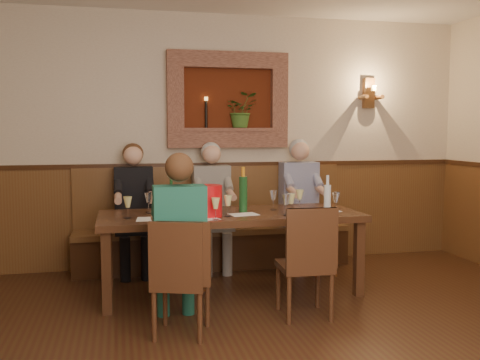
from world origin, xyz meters
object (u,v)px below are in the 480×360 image
Objects in this scene: chair_near_right at (305,284)px; wine_bottle_green_a at (243,193)px; person_bench_left at (134,221)px; person_bench_mid at (213,218)px; water_bottle at (327,198)px; dining_table at (231,221)px; person_chair_front at (179,256)px; spittoon_bucket at (208,201)px; bench at (213,238)px; person_bench_right at (301,213)px; chair_near_left at (181,301)px; wine_bottle_green_b at (171,198)px.

wine_bottle_green_a reaches higher than chair_near_right.
wine_bottle_green_a is (0.98, -0.81, 0.36)m from person_bench_left.
person_bench_mid is 3.89× the size of water_bottle.
dining_table is 0.97m from person_chair_front.
person_chair_front reaches higher than spittoon_bucket.
bench is 2.12× the size of person_bench_right.
spittoon_bucket is at bearing -101.93° from person_bench_mid.
chair_near_right is 0.66× the size of person_bench_mid.
bench is 0.27m from person_bench_mid.
chair_near_left is 2.07× the size of wine_bottle_green_a.
wine_bottle_green_a is at bearing 159.38° from water_bottle.
bench is 2.18× the size of person_bench_left.
chair_near_right is 2.57× the size of water_bottle.
person_bench_right is 1.05× the size of person_chair_front.
person_chair_front is at bearing -126.08° from dining_table.
chair_near_left is 1.90m from person_bench_mid.
person_bench_left is 1.21m from spittoon_bucket.
chair_near_right is (0.45, -1.72, -0.06)m from bench.
chair_near_right is 0.66× the size of person_bench_left.
dining_table is 1.73× the size of person_bench_mid.
person_bench_left is at bearing 112.12° from wine_bottle_green_b.
wine_bottle_green_a reaches higher than wine_bottle_green_b.
bench reaches higher than water_bottle.
person_bench_right is at bearing 39.03° from spittoon_bucket.
person_chair_front is at bearing -177.21° from chair_near_right.
person_bench_left reaches higher than wine_bottle_green_a.
spittoon_bucket is at bearing -102.09° from bench.
chair_near_left is 2.46× the size of water_bottle.
wine_bottle_green_a is (0.15, -0.81, 0.36)m from person_bench_mid.
chair_near_left is at bearing -107.00° from person_bench_mid.
spittoon_bucket reaches higher than chair_near_left.
chair_near_left is 0.63× the size of person_bench_mid.
person_bench_left is at bearing -173.07° from bench.
person_bench_right is 3.98× the size of water_bottle.
person_bench_mid reaches higher than water_bottle.
person_bench_right is (1.56, 1.79, 0.33)m from chair_near_left.
wine_bottle_green_a is (-0.33, 0.81, 0.66)m from chair_near_right.
water_bottle is at bearing -20.62° from wine_bottle_green_a.
wine_bottle_green_b is 1.43m from water_bottle.
wine_bottle_green_b is (0.32, -0.78, 0.33)m from person_bench_left.
person_chair_front is 1.13m from wine_bottle_green_a.
person_bench_right reaches higher than chair_near_right.
chair_near_right is at bearing -59.86° from dining_table.
bench is at bearing 91.70° from chair_near_left.
person_bench_right is at bearing 83.24° from water_bottle.
person_bench_right is at bearing 46.21° from person_chair_front.
person_bench_left is 3.87× the size of water_bottle.
wine_bottle_green_b is (-0.54, 0.06, 0.22)m from dining_table.
dining_table is at bearing 53.92° from person_chair_front.
water_bottle reaches higher than dining_table.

